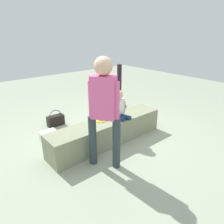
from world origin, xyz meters
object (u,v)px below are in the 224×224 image
cake_plate (101,119)px  cake_box_white (50,136)px  water_bottle_near_gift (120,116)px  party_cup_red (119,114)px  child_seated (119,106)px  adult_standing (104,104)px  handbag_black_leather (56,120)px  gift_bag (100,110)px

cake_plate → cake_box_white: 0.99m
water_bottle_near_gift → cake_box_white: size_ratio=0.67×
party_cup_red → cake_plate: bearing=-147.6°
child_seated → adult_standing: 0.87m
adult_standing → cake_plate: 0.83m
cake_plate → party_cup_red: cake_plate is taller
water_bottle_near_gift → handbag_black_leather: handbag_black_leather is taller
adult_standing → handbag_black_leather: size_ratio=4.58×
gift_bag → water_bottle_near_gift: (0.21, -0.44, -0.05)m
child_seated → adult_standing: size_ratio=0.32×
child_seated → gift_bag: child_seated is taller
adult_standing → child_seated: bearing=33.9°
child_seated → handbag_black_leather: size_ratio=1.44×
gift_bag → handbag_black_leather: bearing=168.3°
child_seated → handbag_black_leather: child_seated is taller
handbag_black_leather → adult_standing: bearing=-92.3°
child_seated → cake_plate: bearing=160.7°
party_cup_red → cake_box_white: cake_box_white is taller
party_cup_red → child_seated: bearing=-132.7°
child_seated → handbag_black_leather: bearing=116.1°
water_bottle_near_gift → handbag_black_leather: 1.35m
gift_bag → water_bottle_near_gift: bearing=-64.5°
child_seated → party_cup_red: (0.68, 0.74, -0.57)m
water_bottle_near_gift → cake_box_white: 1.55m
gift_bag → handbag_black_leather: handbag_black_leather is taller
party_cup_red → handbag_black_leather: handbag_black_leather is taller
water_bottle_near_gift → cake_box_white: (-1.54, 0.16, -0.03)m
cake_box_white → child_seated: bearing=-38.2°
cake_plate → handbag_black_leather: size_ratio=0.67×
child_seated → cake_box_white: bearing=141.8°
child_seated → cake_box_white: size_ratio=1.52×
adult_standing → cake_box_white: (-0.29, 1.21, -0.86)m
adult_standing → water_bottle_near_gift: bearing=39.8°
child_seated → party_cup_red: bearing=47.3°
cake_box_white → handbag_black_leather: bearing=53.4°
water_bottle_near_gift → cake_plate: bearing=-151.6°
cake_plate → cake_box_white: (-0.65, 0.65, -0.36)m
adult_standing → gift_bag: adult_standing is taller
adult_standing → cake_plate: size_ratio=6.84×
child_seated → water_bottle_near_gift: size_ratio=2.27×
cake_plate → child_seated: bearing=-19.3°
gift_bag → child_seated: bearing=-109.8°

